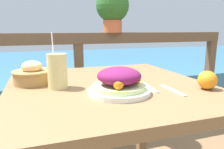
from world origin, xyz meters
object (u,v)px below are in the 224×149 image
object	(u,v)px
salad_plate	(119,82)
potted_plant	(112,8)
drink_glass	(57,71)
bread_basket	(33,74)

from	to	relation	value
salad_plate	potted_plant	distance (m)	1.09
salad_plate	drink_glass	bearing A→B (deg)	144.25
drink_glass	potted_plant	world-z (taller)	potted_plant
drink_glass	potted_plant	distance (m)	1.04
drink_glass	bread_basket	xyz separation A→B (m)	(-0.11, 0.12, -0.03)
drink_glass	bread_basket	distance (m)	0.17
salad_plate	potted_plant	size ratio (longest dim) A/B	0.72
drink_glass	potted_plant	size ratio (longest dim) A/B	0.69
drink_glass	bread_basket	size ratio (longest dim) A/B	1.32
drink_glass	potted_plant	xyz separation A→B (m)	(0.54, 0.81, 0.35)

